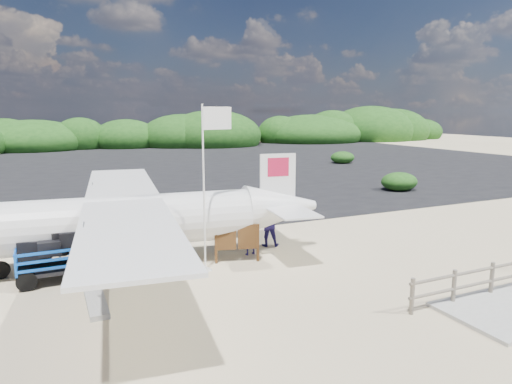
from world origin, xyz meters
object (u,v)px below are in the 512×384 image
(flagpole, at_px, (205,270))
(aircraft_large, at_px, (271,164))
(crew_b, at_px, (268,224))
(baggage_cart, at_px, (63,279))
(signboard, at_px, (237,262))
(crew_a, at_px, (250,235))

(flagpole, relative_size, aircraft_large, 0.35)
(crew_b, height_order, aircraft_large, aircraft_large)
(baggage_cart, height_order, signboard, baggage_cart)
(signboard, xyz_separation_m, aircraft_large, (14.72, 26.75, 0.00))
(signboard, height_order, aircraft_large, aircraft_large)
(crew_a, relative_size, crew_b, 0.84)
(flagpole, height_order, signboard, flagpole)
(crew_a, bearing_deg, signboard, 31.37)
(crew_a, bearing_deg, flagpole, 17.01)
(baggage_cart, distance_m, flagpole, 4.55)
(crew_a, bearing_deg, baggage_cart, -8.50)
(baggage_cart, xyz_separation_m, aircraft_large, (20.42, 25.98, 0.00))
(baggage_cart, xyz_separation_m, crew_a, (6.47, -0.16, 0.76))
(baggage_cart, xyz_separation_m, flagpole, (4.42, -1.07, 0.00))
(baggage_cart, xyz_separation_m, signboard, (5.70, -0.77, 0.00))
(signboard, bearing_deg, aircraft_large, 76.41)
(baggage_cart, relative_size, aircraft_large, 0.18)
(signboard, relative_size, aircraft_large, 0.11)
(baggage_cart, distance_m, crew_a, 6.51)
(flagpole, xyz_separation_m, crew_b, (3.16, 1.66, 0.90))
(signboard, height_order, crew_a, crew_a)
(crew_b, bearing_deg, signboard, 59.71)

